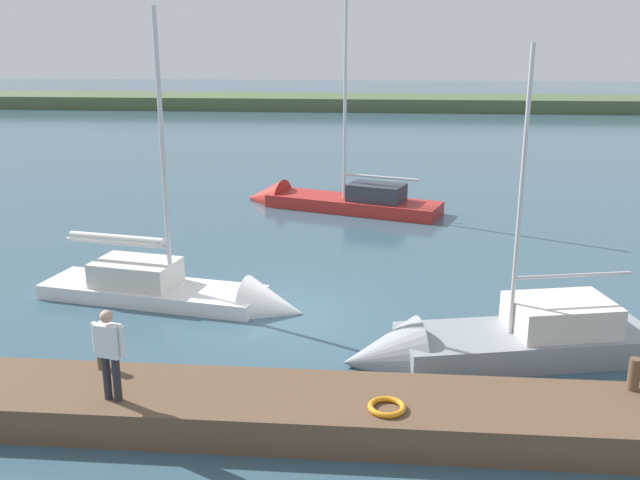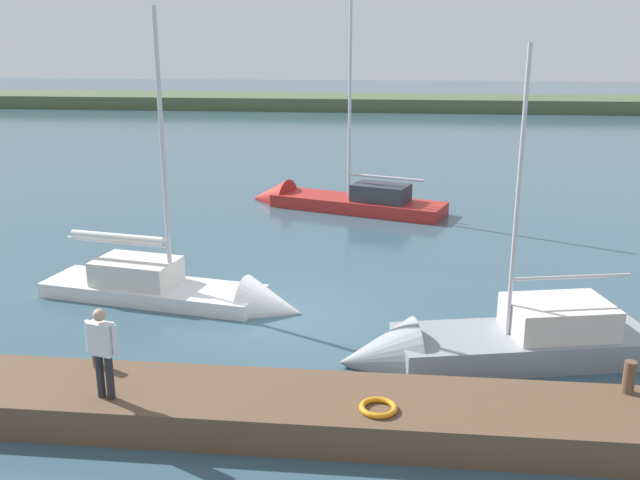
% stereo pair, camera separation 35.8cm
% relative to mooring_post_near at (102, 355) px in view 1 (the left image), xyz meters
% --- Properties ---
extents(ground_plane, '(200.00, 200.00, 0.00)m').
position_rel_mooring_post_near_xyz_m(ground_plane, '(-2.96, -4.56, -0.93)').
color(ground_plane, '#385666').
extents(far_shoreline, '(180.00, 8.00, 2.40)m').
position_rel_mooring_post_near_xyz_m(far_shoreline, '(-2.96, -58.16, -0.93)').
color(far_shoreline, '#4C603D').
rests_on(far_shoreline, ground_plane).
extents(dock_pier, '(19.72, 2.00, 0.65)m').
position_rel_mooring_post_near_xyz_m(dock_pier, '(-2.96, 0.70, -0.60)').
color(dock_pier, brown).
rests_on(dock_pier, ground_plane).
extents(mooring_post_near, '(0.20, 0.20, 0.55)m').
position_rel_mooring_post_near_xyz_m(mooring_post_near, '(0.00, 0.00, 0.00)').
color(mooring_post_near, brown).
rests_on(mooring_post_near, dock_pier).
extents(mooring_post_far, '(0.21, 0.21, 0.60)m').
position_rel_mooring_post_near_xyz_m(mooring_post_far, '(-9.86, 0.00, 0.03)').
color(mooring_post_far, brown).
rests_on(mooring_post_far, dock_pier).
extents(life_ring_buoy, '(0.66, 0.66, 0.10)m').
position_rel_mooring_post_near_xyz_m(life_ring_buoy, '(-5.43, 1.10, -0.23)').
color(life_ring_buoy, orange).
rests_on(life_ring_buoy, dock_pier).
extents(sailboat_inner_slip, '(7.10, 3.29, 7.49)m').
position_rel_mooring_post_near_xyz_m(sailboat_inner_slip, '(-7.60, -2.41, -0.70)').
color(sailboat_inner_slip, gray).
rests_on(sailboat_inner_slip, ground_plane).
extents(sailboat_far_left, '(8.52, 4.48, 9.47)m').
position_rel_mooring_post_near_xyz_m(sailboat_far_left, '(-3.13, -16.16, -0.74)').
color(sailboat_far_left, '#B22823').
rests_on(sailboat_far_left, ground_plane).
extents(sailboat_far_right, '(7.40, 2.98, 8.32)m').
position_rel_mooring_post_near_xyz_m(sailboat_far_right, '(-0.23, -5.16, -0.75)').
color(sailboat_far_right, white).
rests_on(sailboat_far_right, ground_plane).
extents(person_on_dock, '(0.62, 0.33, 1.68)m').
position_rel_mooring_post_near_xyz_m(person_on_dock, '(-0.64, 1.15, 0.69)').
color(person_on_dock, '#28282D').
rests_on(person_on_dock, dock_pier).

